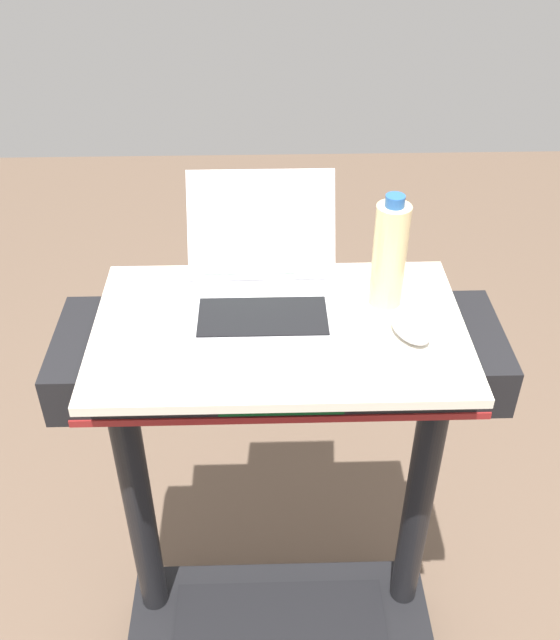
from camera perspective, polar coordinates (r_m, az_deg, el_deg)
desk_board at (r=1.42m, az=-0.06°, el=-0.74°), size 0.74×0.45×0.02m
laptop at (r=1.45m, az=-1.42°, el=2.83°), size 0.31×0.35×0.22m
computer_mouse at (r=1.40m, az=10.36°, el=-0.71°), size 0.09×0.12×0.03m
water_bottle at (r=1.44m, az=8.70°, el=5.18°), size 0.07×0.07×0.24m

